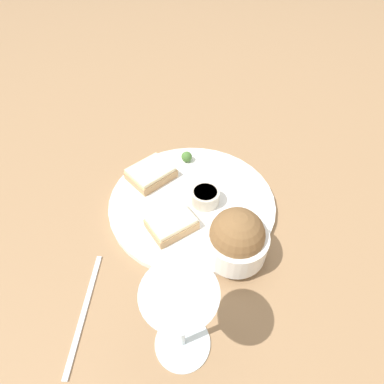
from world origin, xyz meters
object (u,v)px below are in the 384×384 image
at_px(salad_bowl, 236,238).
at_px(wine_glass, 180,309).
at_px(fork, 84,310).
at_px(sauce_ramekin, 205,196).
at_px(cheese_toast_near, 151,173).
at_px(cheese_toast_far, 171,223).

distance_m(salad_bowl, wine_glass, 0.18).
relative_size(salad_bowl, fork, 0.72).
bearing_deg(salad_bowl, sauce_ramekin, 64.87).
height_order(sauce_ramekin, cheese_toast_near, sauce_ramekin).
height_order(cheese_toast_far, wine_glass, wine_glass).
bearing_deg(cheese_toast_far, wine_glass, -130.32).
bearing_deg(sauce_ramekin, cheese_toast_near, 100.94).
distance_m(wine_glass, fork, 0.19).
height_order(salad_bowl, wine_glass, wine_glass).
distance_m(salad_bowl, fork, 0.26).
relative_size(cheese_toast_near, cheese_toast_far, 1.01).
bearing_deg(salad_bowl, wine_glass, -168.18).
height_order(salad_bowl, cheese_toast_far, salad_bowl).
bearing_deg(fork, cheese_toast_near, 27.32).
height_order(salad_bowl, cheese_toast_near, salad_bowl).
xyz_separation_m(salad_bowl, cheese_toast_far, (-0.04, 0.11, -0.02)).
bearing_deg(cheese_toast_near, sauce_ramekin, -79.06).
bearing_deg(cheese_toast_far, salad_bowl, -72.27).
distance_m(cheese_toast_near, cheese_toast_far, 0.14).
height_order(cheese_toast_near, cheese_toast_far, same).
xyz_separation_m(wine_glass, fork, (-0.07, 0.14, -0.11)).
relative_size(sauce_ramekin, fork, 0.38).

